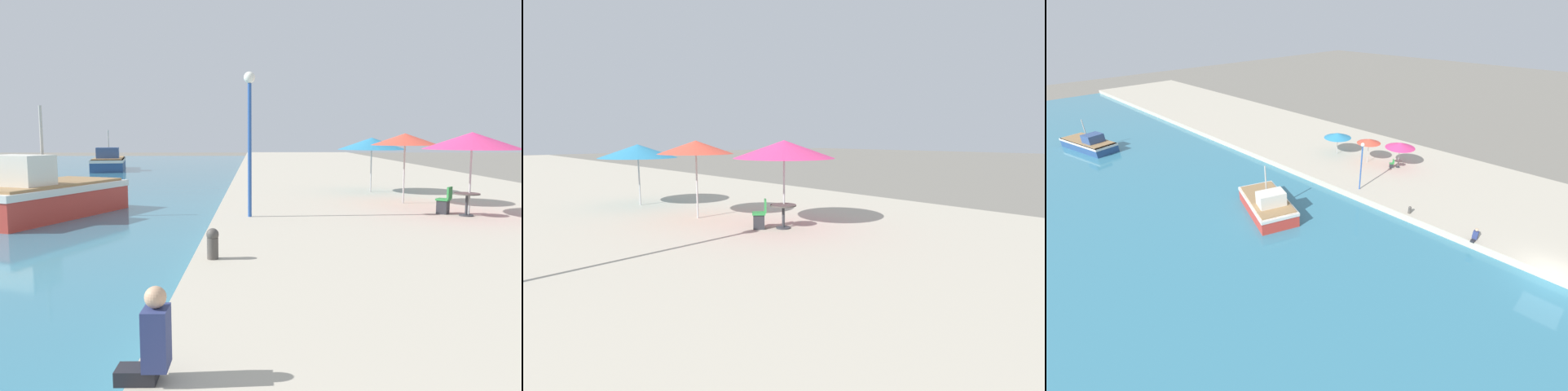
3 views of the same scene
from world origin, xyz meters
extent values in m
cube|color=#BCB29E|center=(8.00, 37.00, 0.31)|extent=(16.00, 90.00, 0.63)
cube|color=red|center=(-6.96, 19.92, 0.66)|extent=(5.30, 7.26, 1.24)
cube|color=silver|center=(-6.96, 19.92, 1.16)|extent=(5.38, 7.34, 0.25)
cube|color=#99754C|center=(-6.96, 19.92, 1.33)|extent=(4.87, 6.68, 0.10)
cube|color=silver|center=(-7.37, 18.85, 1.94)|extent=(2.58, 2.14, 1.12)
cylinder|color=#B7B2A8|center=(-6.96, 19.92, 2.88)|extent=(0.12, 0.12, 2.99)
cube|color=navy|center=(-12.42, 47.82, 0.57)|extent=(4.44, 8.41, 1.07)
cube|color=silver|center=(-12.42, 47.82, 0.98)|extent=(4.52, 8.50, 0.25)
cube|color=#99754C|center=(-12.42, 47.82, 1.16)|extent=(4.09, 7.74, 0.10)
cube|color=#334C7F|center=(-12.11, 46.46, 1.69)|extent=(2.28, 2.14, 0.96)
cylinder|color=#B7B2A8|center=(-12.42, 47.82, 2.49)|extent=(0.12, 0.12, 2.56)
cylinder|color=#B7B7B7|center=(8.28, 16.33, 1.78)|extent=(0.06, 0.06, 2.30)
cone|color=#E5387A|center=(8.28, 16.33, 3.05)|extent=(3.11, 3.11, 0.54)
cylinder|color=#B7B7B7|center=(7.03, 19.42, 1.82)|extent=(0.06, 0.06, 2.37)
cone|color=#E04C38|center=(7.03, 19.42, 3.08)|extent=(2.57, 2.57, 0.45)
cylinder|color=#B7B7B7|center=(6.68, 23.45, 1.68)|extent=(0.06, 0.06, 2.11)
cone|color=teal|center=(6.68, 23.45, 2.86)|extent=(3.12, 3.12, 0.55)
cylinder|color=#333338|center=(8.16, 16.23, 0.65)|extent=(0.44, 0.44, 0.04)
cylinder|color=#333338|center=(8.16, 16.23, 0.98)|extent=(0.08, 0.08, 0.70)
cylinder|color=#4C4742|center=(8.16, 16.23, 1.35)|extent=(0.80, 0.80, 0.04)
cube|color=#2D2D33|center=(7.57, 16.69, 0.85)|extent=(0.48, 0.48, 0.45)
cube|color=#2D8E42|center=(7.57, 16.69, 1.11)|extent=(0.56, 0.56, 0.06)
cube|color=#2D8E42|center=(7.72, 16.57, 1.34)|extent=(0.29, 0.35, 0.40)
cube|color=#232328|center=(0.10, 5.14, 0.71)|extent=(0.43, 0.28, 0.16)
cube|color=navy|center=(0.31, 5.14, 1.11)|extent=(0.26, 0.36, 0.64)
sphere|color=tan|center=(0.31, 5.14, 1.54)|extent=(0.23, 0.23, 0.23)
cylinder|color=#4C4742|center=(0.44, 10.51, 0.85)|extent=(0.24, 0.24, 0.45)
sphere|color=#4C4742|center=(0.44, 10.51, 1.15)|extent=(0.26, 0.26, 0.26)
cylinder|color=#28519E|center=(1.16, 16.14, 2.73)|extent=(0.12, 0.12, 4.20)
sphere|color=white|center=(1.16, 16.14, 5.01)|extent=(0.36, 0.36, 0.36)
camera|label=1|loc=(1.35, 0.06, 3.19)|focal=35.00mm
camera|label=2|loc=(-0.03, 7.12, 3.40)|focal=28.00mm
camera|label=3|loc=(-23.27, -0.55, 15.64)|focal=24.00mm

